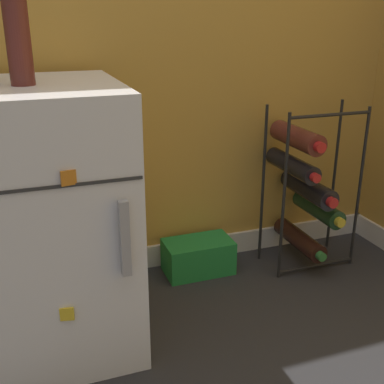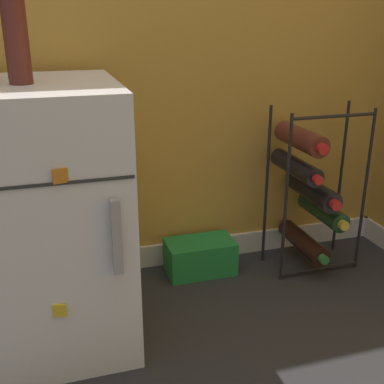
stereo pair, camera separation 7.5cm
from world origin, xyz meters
TOP-DOWN VIEW (x-y plane):
  - ground_plane at (0.00, 0.00)m, footprint 14.00×14.00m
  - mini_fridge at (-0.49, 0.31)m, footprint 0.54×0.57m
  - wine_rack at (0.52, 0.45)m, footprint 0.34×0.31m
  - soda_box at (0.10, 0.51)m, footprint 0.26×0.15m
  - fridge_top_bottle at (-0.47, 0.28)m, footprint 0.06×0.06m

SIDE VIEW (x-z plane):
  - ground_plane at x=0.00m, z-range 0.00..0.00m
  - soda_box at x=0.10m, z-range 0.00..0.13m
  - wine_rack at x=0.52m, z-range 0.00..0.65m
  - mini_fridge at x=-0.49m, z-range 0.00..0.78m
  - fridge_top_bottle at x=-0.47m, z-range 0.77..1.03m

